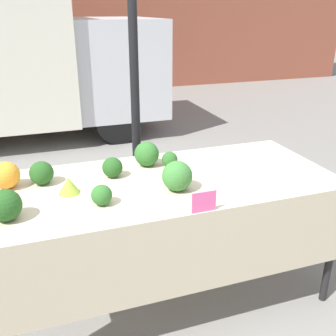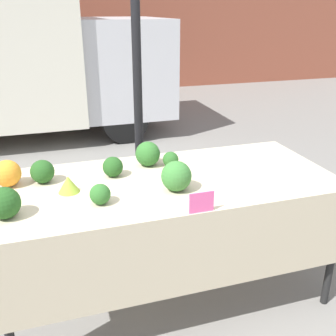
% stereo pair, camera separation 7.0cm
% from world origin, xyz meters
% --- Properties ---
extents(ground_plane, '(40.00, 40.00, 0.00)m').
position_xyz_m(ground_plane, '(0.00, 0.00, 0.00)').
color(ground_plane, gray).
extents(tent_pole, '(0.07, 0.07, 2.40)m').
position_xyz_m(tent_pole, '(-0.01, 0.77, 1.20)').
color(tent_pole, black).
rests_on(tent_pole, ground_plane).
extents(market_table, '(2.18, 0.97, 0.91)m').
position_xyz_m(market_table, '(0.00, -0.07, 0.81)').
color(market_table, beige).
rests_on(market_table, ground_plane).
extents(orange_cauliflower, '(0.17, 0.17, 0.17)m').
position_xyz_m(orange_cauliflower, '(-0.98, 0.20, 1.00)').
color(orange_cauliflower, orange).
rests_on(orange_cauliflower, market_table).
extents(romanesco_head, '(0.13, 0.13, 0.10)m').
position_xyz_m(romanesco_head, '(-0.63, 0.00, 0.96)').
color(romanesco_head, '#93B238').
rests_on(romanesco_head, market_table).
extents(broccoli_head_0, '(0.13, 0.13, 0.13)m').
position_xyz_m(broccoli_head_0, '(-0.33, 0.16, 0.98)').
color(broccoli_head_0, '#23511E').
rests_on(broccoli_head_0, market_table).
extents(broccoli_head_1, '(0.15, 0.15, 0.15)m').
position_xyz_m(broccoli_head_1, '(-0.77, 0.19, 0.99)').
color(broccoli_head_1, '#23511E').
rests_on(broccoli_head_1, market_table).
extents(broccoli_head_2, '(0.19, 0.19, 0.19)m').
position_xyz_m(broccoli_head_2, '(0.00, -0.17, 1.00)').
color(broccoli_head_2, '#387533').
rests_on(broccoli_head_2, market_table).
extents(broccoli_head_3, '(0.12, 0.12, 0.12)m').
position_xyz_m(broccoli_head_3, '(-0.47, -0.21, 0.97)').
color(broccoli_head_3, '#2D6628').
rests_on(broccoli_head_3, market_table).
extents(broccoli_head_4, '(0.17, 0.17, 0.17)m').
position_xyz_m(broccoli_head_4, '(-0.97, -0.22, 1.00)').
color(broccoli_head_4, '#23511E').
rests_on(broccoli_head_4, market_table).
extents(broccoli_head_5, '(0.17, 0.17, 0.17)m').
position_xyz_m(broccoli_head_5, '(-0.06, 0.28, 1.00)').
color(broccoli_head_5, '#2D6628').
rests_on(broccoli_head_5, market_table).
extents(broccoli_head_6, '(0.11, 0.11, 0.11)m').
position_xyz_m(broccoli_head_6, '(0.08, 0.20, 0.97)').
color(broccoli_head_6, '#285B23').
rests_on(broccoli_head_6, market_table).
extents(price_sign, '(0.14, 0.01, 0.12)m').
position_xyz_m(price_sign, '(0.04, -0.47, 0.97)').
color(price_sign, '#F45B9E').
rests_on(price_sign, market_table).
extents(produce_crate, '(0.40, 0.38, 0.27)m').
position_xyz_m(produce_crate, '(1.53, 0.22, 0.13)').
color(produce_crate, olive).
rests_on(produce_crate, ground_plane).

